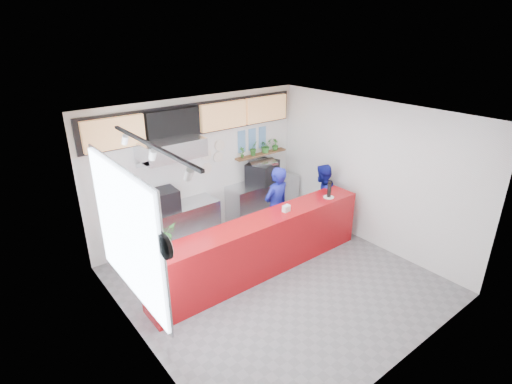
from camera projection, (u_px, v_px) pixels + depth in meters
floor at (276, 281)px, 7.28m from camera, size 5.00×5.00×0.00m
ceiling at (279, 118)px, 6.10m from camera, size 5.00×5.00×0.00m
wall_back at (200, 167)px, 8.49m from camera, size 5.00×0.00×5.00m
wall_left at (135, 256)px, 5.26m from camera, size 0.00×5.00×5.00m
wall_right at (370, 174)px, 8.12m from camera, size 0.00×5.00×5.00m
service_counter at (262, 246)px, 7.35m from camera, size 4.50×0.60×1.10m
cream_band at (197, 116)px, 8.06m from camera, size 5.00×0.02×0.80m
prep_bench at (177, 227)px, 8.23m from camera, size 1.80×0.60×0.90m
panini_oven at (165, 200)px, 7.85m from camera, size 0.51×0.51×0.44m
extraction_hood at (171, 148)px, 7.53m from camera, size 1.20×0.70×0.35m
hood_lip at (172, 159)px, 7.61m from camera, size 1.20×0.69×0.31m
right_bench at (263, 199)px, 9.55m from camera, size 1.80×0.60×0.90m
espresso_machine at (263, 172)px, 9.27m from camera, size 0.90×0.78×0.48m
espresso_tray at (263, 162)px, 9.17m from camera, size 0.74×0.64×0.06m
herb_shelf at (261, 154)px, 9.34m from camera, size 1.40×0.18×0.04m
menu_board_far_left at (114, 133)px, 7.00m from camera, size 1.10×0.10×0.55m
menu_board_mid_left at (174, 124)px, 7.66m from camera, size 1.10×0.10×0.55m
menu_board_mid_right at (224, 116)px, 8.32m from camera, size 1.10×0.10×0.55m
menu_board_far_right at (266, 109)px, 8.99m from camera, size 1.10×0.10×0.55m
soffit at (198, 119)px, 8.05m from camera, size 4.80×0.04×0.65m
window_pane at (126, 233)px, 5.42m from camera, size 0.04×2.20×1.90m
window_frame at (128, 233)px, 5.43m from camera, size 0.03×2.30×2.00m
wall_clock_rim at (165, 247)px, 4.42m from camera, size 0.05×0.30×0.30m
wall_clock_face at (167, 246)px, 4.44m from camera, size 0.02×0.26×0.26m
track_rail at (152, 145)px, 4.93m from camera, size 0.05×2.40×0.04m
dec_plate_a at (206, 155)px, 8.46m from camera, size 0.24×0.03×0.24m
dec_plate_b at (218, 157)px, 8.67m from camera, size 0.24×0.03×0.24m
dec_plate_c at (207, 168)px, 8.58m from camera, size 0.24×0.03×0.24m
dec_plate_d at (220, 145)px, 8.60m from camera, size 0.24×0.03×0.24m
photo_frame_a at (242, 136)px, 8.91m from camera, size 0.20×0.02×0.25m
photo_frame_b at (252, 134)px, 9.08m from camera, size 0.20×0.02×0.25m
photo_frame_c at (262, 132)px, 9.26m from camera, size 0.20×0.02×0.25m
photo_frame_d at (242, 147)px, 9.01m from camera, size 0.20×0.02×0.25m
photo_frame_e at (252, 145)px, 9.18m from camera, size 0.20×0.02×0.25m
photo_frame_f at (262, 142)px, 9.35m from camera, size 0.20×0.02×0.25m
staff_center at (276, 207)px, 8.16m from camera, size 0.66×0.47×1.72m
staff_right at (321, 198)px, 8.81m from camera, size 0.84×0.71×1.54m
herb_a at (242, 152)px, 8.96m from camera, size 0.15×0.11×0.26m
herb_b at (254, 148)px, 9.14m from camera, size 0.21×0.18×0.34m
herb_c at (265, 146)px, 9.34m from camera, size 0.36×0.34×0.33m
herb_d at (275, 145)px, 9.52m from camera, size 0.19×0.18×0.27m
glass_vase at (167, 250)px, 5.93m from camera, size 0.24×0.24×0.23m
basil_vase at (165, 234)px, 5.83m from camera, size 0.38×0.35×0.34m
napkin_holder at (286, 208)px, 7.40m from camera, size 0.15×0.10×0.12m
white_plate at (329, 197)px, 8.02m from camera, size 0.27×0.27×0.02m
pepper_mill at (329, 189)px, 7.95m from camera, size 0.09×0.09×0.32m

